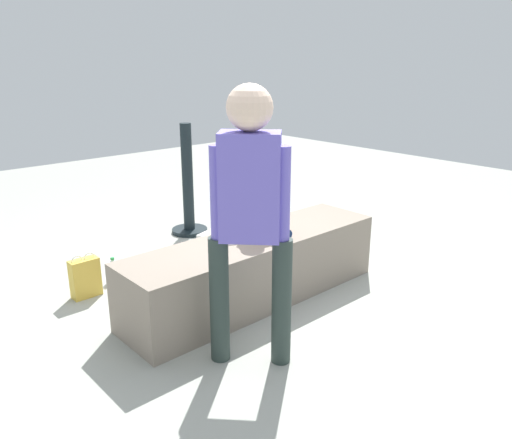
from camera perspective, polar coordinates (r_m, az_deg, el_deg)
ground_plane at (r=3.84m, az=-0.06°, el=-8.85°), size 12.00×12.00×0.00m
concrete_ledge at (r=3.74m, az=-0.07°, el=-5.52°), size 2.06×0.53×0.49m
child_seated at (r=3.64m, az=0.74°, el=1.49°), size 0.28×0.32×0.48m
adult_standing at (r=2.74m, az=-0.68°, el=1.70°), size 0.37×0.37×1.60m
cake_plate at (r=3.59m, az=-3.15°, el=-1.99°), size 0.22×0.22×0.07m
gift_bag at (r=4.02m, az=-18.60°, el=-6.19°), size 0.21×0.10×0.34m
railing_post at (r=5.15m, az=-7.62°, el=2.98°), size 0.36×0.36×1.11m
water_bottle_near_gift at (r=4.26m, az=-15.70°, el=-5.46°), size 0.07×0.07×0.20m
party_cup_red at (r=4.79m, az=3.30°, el=-2.56°), size 0.09×0.09×0.12m
cake_box_white at (r=4.86m, az=-4.21°, el=-2.28°), size 0.35×0.38×0.12m
handbag_black_leather at (r=3.91m, az=-11.95°, el=-6.98°), size 0.31×0.11×0.32m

